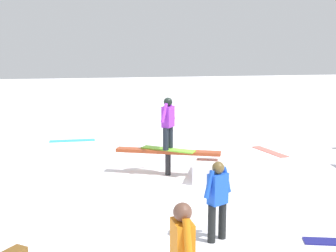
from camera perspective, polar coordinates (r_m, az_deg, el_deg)
The scene contains 7 objects.
ground_plane at distance 11.67m, azimuth 0.00°, elevation -5.97°, with size 60.00×60.00×0.00m, color white.
rail_feature at distance 11.53m, azimuth 0.00°, elevation -3.37°, with size 2.53×1.18×0.63m.
snow_kicker_ramp at distance 11.43m, azimuth 7.98°, elevation -5.30°, with size 1.80×1.50×0.43m, color white.
main_rider_on_rail at distance 11.38m, azimuth 0.00°, elevation 0.19°, with size 1.28×1.01×1.30m.
bystander_blue at distance 7.83m, azimuth 6.06°, elevation -8.56°, with size 0.57×0.36×1.36m.
loose_snowboard_coral at distance 14.29m, azimuth 12.31°, elevation -3.07°, with size 1.48×0.28×0.02m, color #EA7264.
loose_snowboard_cyan at distance 15.79m, azimuth -11.58°, elevation -1.76°, with size 1.47×0.28×0.02m, color #32BBD4.
Camera 1 is at (1.93, 11.02, 3.32)m, focal length 50.00 mm.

